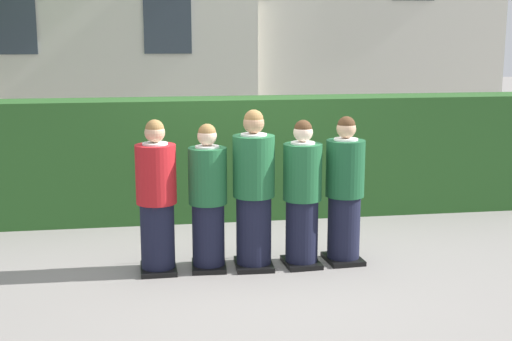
{
  "coord_description": "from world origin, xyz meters",
  "views": [
    {
      "loc": [
        -1.11,
        -7.06,
        2.47
      ],
      "look_at": [
        0.0,
        0.0,
        1.05
      ],
      "focal_mm": 48.92,
      "sensor_mm": 36.0,
      "label": 1
    }
  ],
  "objects_px": {
    "student_front_row_1": "(208,201)",
    "student_front_row_3": "(302,197)",
    "student_front_row_4": "(345,194)",
    "student_in_red_blazer": "(157,201)",
    "student_front_row_2": "(254,193)"
  },
  "relations": [
    {
      "from": "student_front_row_1",
      "to": "student_front_row_3",
      "type": "distance_m",
      "value": 1.0
    },
    {
      "from": "student_front_row_1",
      "to": "student_front_row_4",
      "type": "height_order",
      "value": "student_front_row_4"
    },
    {
      "from": "student_in_red_blazer",
      "to": "student_front_row_2",
      "type": "distance_m",
      "value": 1.01
    },
    {
      "from": "student_in_red_blazer",
      "to": "student_front_row_1",
      "type": "xyz_separation_m",
      "value": [
        0.53,
        0.01,
        -0.03
      ]
    },
    {
      "from": "student_front_row_1",
      "to": "student_front_row_4",
      "type": "xyz_separation_m",
      "value": [
        1.48,
        0.01,
        0.02
      ]
    },
    {
      "from": "student_in_red_blazer",
      "to": "student_front_row_2",
      "type": "relative_size",
      "value": 0.95
    },
    {
      "from": "student_in_red_blazer",
      "to": "student_front_row_1",
      "type": "relative_size",
      "value": 1.04
    },
    {
      "from": "student_in_red_blazer",
      "to": "student_front_row_4",
      "type": "bearing_deg",
      "value": 0.45
    },
    {
      "from": "student_front_row_2",
      "to": "student_front_row_4",
      "type": "bearing_deg",
      "value": 1.82
    },
    {
      "from": "student_front_row_4",
      "to": "student_front_row_1",
      "type": "bearing_deg",
      "value": -179.7
    },
    {
      "from": "student_in_red_blazer",
      "to": "student_front_row_3",
      "type": "distance_m",
      "value": 1.53
    },
    {
      "from": "student_front_row_1",
      "to": "student_front_row_2",
      "type": "xyz_separation_m",
      "value": [
        0.48,
        -0.02,
        0.07
      ]
    },
    {
      "from": "student_front_row_2",
      "to": "student_in_red_blazer",
      "type": "bearing_deg",
      "value": 179.1
    },
    {
      "from": "student_front_row_3",
      "to": "student_front_row_4",
      "type": "distance_m",
      "value": 0.48
    },
    {
      "from": "student_front_row_2",
      "to": "student_front_row_4",
      "type": "relative_size",
      "value": 1.06
    }
  ]
}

